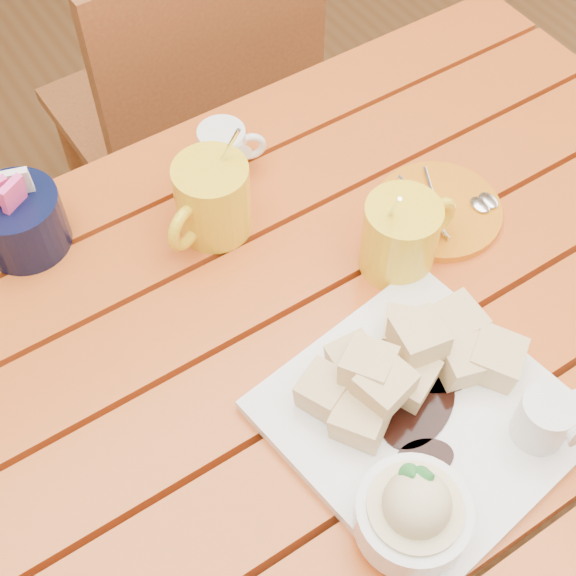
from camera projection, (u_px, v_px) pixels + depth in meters
ground at (306, 553)px, 1.50m from camera, size 5.00×5.00×0.00m
table at (316, 391)px, 0.98m from camera, size 1.20×0.79×0.75m
dessert_plate at (422, 426)px, 0.80m from camera, size 0.31×0.31×0.11m
coffee_mug_left at (211, 199)px, 0.95m from camera, size 0.12×0.09×0.15m
coffee_mug_right at (402, 235)px, 0.92m from camera, size 0.13×0.09×0.15m
cream_pitcher at (225, 150)px, 1.01m from camera, size 0.09×0.08×0.07m
sugar_caddy at (20, 220)px, 0.94m from camera, size 0.11×0.11×0.11m
orange_saucer at (439, 210)px, 1.00m from camera, size 0.16×0.16×0.02m
chair_far at (194, 114)px, 1.49m from camera, size 0.42×0.42×0.87m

